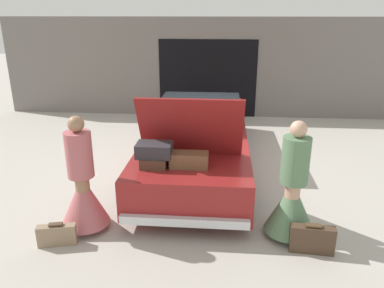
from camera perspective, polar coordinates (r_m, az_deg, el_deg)
ground_plane at (r=7.61m, az=0.94°, el=-3.06°), size 40.00×40.00×0.00m
garage_wall_back at (r=10.97m, az=2.43°, el=11.47°), size 12.00×0.14×2.80m
car at (r=7.42m, az=0.94°, el=1.08°), size 1.88×5.39×1.79m
person_left at (r=5.42m, az=-16.27°, el=-6.83°), size 0.68×0.68×1.65m
person_right at (r=5.22m, az=14.97°, el=-7.86°), size 0.69×0.69×1.64m
suitcase_beside_left_person at (r=5.37m, az=-19.88°, el=-12.90°), size 0.51×0.23×0.32m
suitcase_beside_right_person at (r=5.14m, az=17.81°, el=-13.64°), size 0.57×0.19×0.40m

